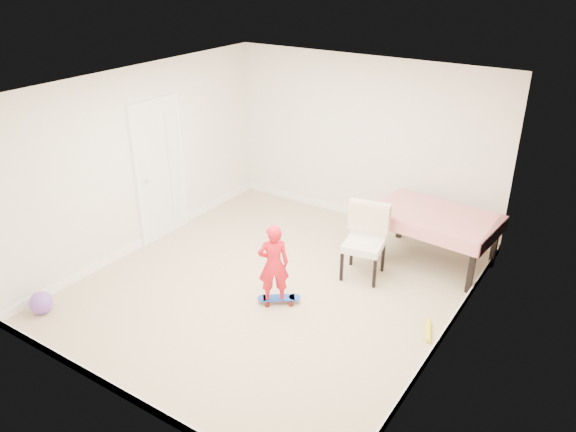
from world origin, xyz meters
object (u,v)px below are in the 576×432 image
Objects in this scene: dining_table at (433,238)px; dining_chair at (364,243)px; skateboard at (279,300)px; balloon at (41,303)px; child at (274,267)px.

dining_table is 1.62× the size of dining_chair.
balloon reaches higher than skateboard.
dining_table reaches higher than skateboard.
dining_table is 1.54× the size of child.
balloon is at bearing -128.23° from dining_table.
dining_table reaches higher than balloon.
skateboard is (-0.57, -1.15, -0.46)m from dining_chair.
dining_table is 2.41m from child.
balloon is at bearing -145.05° from dining_chair.
child is at bearing 37.22° from balloon.
dining_table is at bearing 46.95° from balloon.
dining_chair reaches higher than dining_table.
child is at bearing -173.30° from skateboard.
skateboard is 2.87m from balloon.
dining_chair reaches higher than skateboard.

